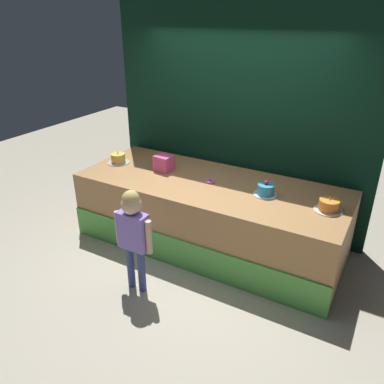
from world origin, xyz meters
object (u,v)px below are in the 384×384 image
(child_figure, at_px, (133,228))
(donut, at_px, (210,181))
(pink_box, at_px, (164,163))
(cake_center, at_px, (266,190))
(cake_right, at_px, (329,206))
(cake_left, at_px, (118,159))

(child_figure, xyz_separation_m, donut, (0.26, 1.16, 0.11))
(child_figure, xyz_separation_m, pink_box, (-0.42, 1.20, 0.20))
(child_figure, height_order, cake_center, child_figure)
(donut, xyz_separation_m, cake_right, (1.36, -0.03, 0.04))
(donut, distance_m, cake_right, 1.36)
(pink_box, bearing_deg, child_figure, -70.59)
(cake_left, distance_m, cake_right, 2.73)
(pink_box, distance_m, cake_center, 1.36)
(child_figure, distance_m, cake_right, 1.98)
(pink_box, relative_size, cake_right, 0.74)
(donut, xyz_separation_m, cake_center, (0.68, 0.00, 0.05))
(cake_right, bearing_deg, cake_center, 177.29)
(cake_left, bearing_deg, child_figure, -45.60)
(pink_box, bearing_deg, cake_right, -1.97)
(pink_box, height_order, cake_center, pink_box)
(child_figure, xyz_separation_m, cake_left, (-1.11, 1.13, 0.16))
(pink_box, relative_size, cake_center, 0.81)
(cake_right, bearing_deg, donut, 178.69)
(child_figure, relative_size, cake_left, 3.94)
(cake_center, height_order, cake_right, cake_center)
(donut, height_order, cake_center, cake_center)
(child_figure, height_order, donut, child_figure)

